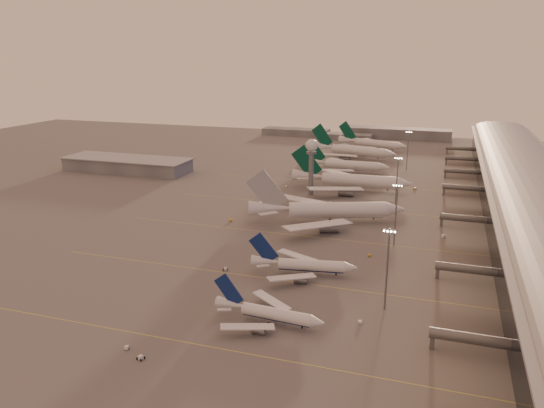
% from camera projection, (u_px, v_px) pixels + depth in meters
% --- Properties ---
extents(ground, '(700.00, 700.00, 0.00)m').
position_uv_depth(ground, '(205.00, 283.00, 172.81)').
color(ground, '#5B5959').
rests_on(ground, ground).
extents(taxiway_markings, '(180.00, 185.25, 0.02)m').
position_uv_depth(taxiway_markings, '(331.00, 238.00, 214.83)').
color(taxiway_markings, gold).
rests_on(taxiway_markings, ground).
extents(terminal, '(57.00, 362.00, 23.04)m').
position_uv_depth(terminal, '(528.00, 196.00, 237.71)').
color(terminal, black).
rests_on(terminal, ground).
extents(hangar, '(82.00, 27.00, 8.50)m').
position_uv_depth(hangar, '(127.00, 164.00, 335.72)').
color(hangar, slate).
rests_on(hangar, ground).
extents(radar_tower, '(6.40, 6.40, 31.10)m').
position_uv_depth(radar_tower, '(311.00, 156.00, 275.05)').
color(radar_tower, slate).
rests_on(radar_tower, ground).
extents(mast_a, '(3.60, 0.56, 25.00)m').
position_uv_depth(mast_a, '(387.00, 266.00, 151.47)').
color(mast_a, slate).
rests_on(mast_a, ground).
extents(mast_b, '(3.60, 0.56, 25.00)m').
position_uv_depth(mast_b, '(396.00, 212.00, 202.57)').
color(mast_b, slate).
rests_on(mast_b, ground).
extents(mast_c, '(3.60, 0.56, 25.00)m').
position_uv_depth(mast_c, '(397.00, 180.00, 254.28)').
color(mast_c, slate).
rests_on(mast_c, ground).
extents(mast_d, '(3.60, 0.56, 25.00)m').
position_uv_depth(mast_d, '(408.00, 148.00, 337.01)').
color(mast_d, slate).
rests_on(mast_d, ground).
extents(distant_horizon, '(165.00, 37.50, 9.00)m').
position_uv_depth(distant_horizon, '(366.00, 133.00, 467.66)').
color(distant_horizon, slate).
rests_on(distant_horizon, ground).
extents(narrowbody_near, '(32.89, 26.19, 12.84)m').
position_uv_depth(narrowbody_near, '(269.00, 315.00, 146.45)').
color(narrowbody_near, silver).
rests_on(narrowbody_near, ground).
extents(narrowbody_mid, '(36.57, 28.98, 14.36)m').
position_uv_depth(narrowbody_mid, '(304.00, 267.00, 178.54)').
color(narrowbody_mid, silver).
rests_on(narrowbody_mid, ground).
extents(widebody_white, '(66.80, 52.62, 24.50)m').
position_uv_depth(widebody_white, '(327.00, 213.00, 233.17)').
color(widebody_white, silver).
rests_on(widebody_white, ground).
extents(greentail_a, '(66.06, 53.32, 23.99)m').
position_uv_depth(greentail_a, '(351.00, 183.00, 287.86)').
color(greentail_a, silver).
rests_on(greentail_a, ground).
extents(greentail_b, '(54.87, 44.33, 19.93)m').
position_uv_depth(greentail_b, '(346.00, 167.00, 332.22)').
color(greentail_b, silver).
rests_on(greentail_b, ground).
extents(greentail_c, '(63.12, 50.48, 23.19)m').
position_uv_depth(greentail_c, '(353.00, 153.00, 376.56)').
color(greentail_c, silver).
rests_on(greentail_c, ground).
extents(greentail_d, '(55.60, 44.27, 20.75)m').
position_uv_depth(greentail_d, '(372.00, 145.00, 409.47)').
color(greentail_d, silver).
rests_on(greentail_d, ground).
extents(gsv_truck_a, '(5.31, 2.36, 2.08)m').
position_uv_depth(gsv_truck_a, '(128.00, 346.00, 133.70)').
color(gsv_truck_a, silver).
rests_on(gsv_truck_a, ground).
extents(gsv_tug_near, '(2.82, 3.89, 1.00)m').
position_uv_depth(gsv_tug_near, '(141.00, 358.00, 129.57)').
color(gsv_tug_near, silver).
rests_on(gsv_tug_near, ground).
extents(gsv_catering_a, '(4.65, 2.76, 3.56)m').
position_uv_depth(gsv_catering_a, '(361.00, 318.00, 146.43)').
color(gsv_catering_a, silver).
rests_on(gsv_catering_a, ground).
extents(gsv_tug_mid, '(3.63, 4.10, 1.00)m').
position_uv_depth(gsv_tug_mid, '(225.00, 269.00, 182.61)').
color(gsv_tug_mid, silver).
rests_on(gsv_tug_mid, ground).
extents(gsv_truck_b, '(5.08, 2.28, 1.99)m').
position_uv_depth(gsv_truck_b, '(370.00, 254.00, 194.79)').
color(gsv_truck_b, gold).
rests_on(gsv_truck_b, ground).
extents(gsv_truck_c, '(6.04, 3.71, 2.30)m').
position_uv_depth(gsv_truck_c, '(232.00, 219.00, 235.54)').
color(gsv_truck_c, gold).
rests_on(gsv_truck_c, ground).
extents(gsv_catering_b, '(6.12, 4.40, 4.60)m').
position_uv_depth(gsv_catering_b, '(444.00, 232.00, 214.63)').
color(gsv_catering_b, silver).
rests_on(gsv_catering_b, ground).
extents(gsv_tug_far, '(2.95, 3.53, 0.87)m').
position_uv_depth(gsv_tug_far, '(330.00, 203.00, 263.83)').
color(gsv_tug_far, silver).
rests_on(gsv_tug_far, ground).
extents(gsv_truck_d, '(2.17, 5.59, 2.25)m').
position_uv_depth(gsv_truck_d, '(286.00, 185.00, 295.58)').
color(gsv_truck_d, silver).
rests_on(gsv_truck_d, ground).
extents(gsv_tug_hangar, '(3.35, 2.04, 0.95)m').
position_uv_depth(gsv_tug_hangar, '(415.00, 189.00, 291.02)').
color(gsv_tug_hangar, gold).
rests_on(gsv_tug_hangar, ground).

